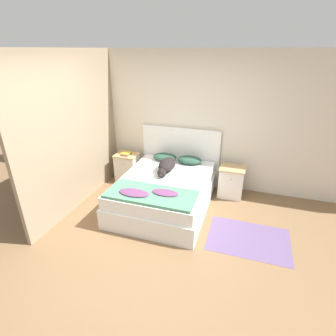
{
  "coord_description": "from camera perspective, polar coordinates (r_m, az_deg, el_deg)",
  "views": [
    {
      "loc": [
        1.2,
        -2.67,
        2.53
      ],
      "look_at": [
        -0.09,
        1.27,
        0.64
      ],
      "focal_mm": 28.0,
      "sensor_mm": 36.0,
      "label": 1
    }
  ],
  "objects": [
    {
      "name": "quilt",
      "position": [
        3.9,
        -3.89,
        -5.68
      ],
      "size": [
        1.34,
        0.59,
        0.08
      ],
      "color": "#4C8466",
      "rests_on": "bed"
    },
    {
      "name": "ground_plane",
      "position": [
        3.87,
        -4.82,
        -16.47
      ],
      "size": [
        16.0,
        16.0,
        0.0
      ],
      "primitive_type": "plane",
      "color": "brown"
    },
    {
      "name": "headboard",
      "position": [
        5.27,
        2.68,
        2.92
      ],
      "size": [
        1.57,
        0.06,
        1.15
      ],
      "color": "white",
      "rests_on": "ground_plane"
    },
    {
      "name": "dog",
      "position": [
        4.64,
        -0.28,
        0.54
      ],
      "size": [
        0.28,
        0.74,
        0.22
      ],
      "color": "black",
      "rests_on": "bed"
    },
    {
      "name": "wall_back",
      "position": [
        5.1,
        4.0,
        10.19
      ],
      "size": [
        9.0,
        0.06,
        2.55
      ],
      "color": "beige",
      "rests_on": "ground_plane"
    },
    {
      "name": "pillow_right",
      "position": [
        4.99,
        4.68,
        1.77
      ],
      "size": [
        0.46,
        0.33,
        0.13
      ],
      "color": "#284C3D",
      "rests_on": "bed"
    },
    {
      "name": "rug",
      "position": [
        4.13,
        17.13,
        -14.56
      ],
      "size": [
        1.16,
        0.84,
        0.0
      ],
      "color": "#604C75",
      "rests_on": "ground_plane"
    },
    {
      "name": "bed",
      "position": [
        4.56,
        -0.76,
        -5.27
      ],
      "size": [
        1.49,
        1.92,
        0.54
      ],
      "color": "white",
      "rests_on": "ground_plane"
    },
    {
      "name": "nightstand_left",
      "position": [
        5.51,
        -8.82,
        0.21
      ],
      "size": [
        0.46,
        0.4,
        0.58
      ],
      "color": "silver",
      "rests_on": "ground_plane"
    },
    {
      "name": "wall_side_left",
      "position": [
        4.81,
        -18.13,
        8.14
      ],
      "size": [
        0.06,
        3.1,
        2.55
      ],
      "color": "gray",
      "rests_on": "ground_plane"
    },
    {
      "name": "book_stack",
      "position": [
        5.38,
        -9.09,
        3.14
      ],
      "size": [
        0.17,
        0.22,
        0.04
      ],
      "color": "#703D7F",
      "rests_on": "nightstand_left"
    },
    {
      "name": "nightstand_right",
      "position": [
        4.99,
        13.58,
        -2.91
      ],
      "size": [
        0.46,
        0.4,
        0.58
      ],
      "color": "silver",
      "rests_on": "ground_plane"
    },
    {
      "name": "pillow_left",
      "position": [
        5.12,
        -0.69,
        2.44
      ],
      "size": [
        0.46,
        0.33,
        0.13
      ],
      "color": "#284C3D",
      "rests_on": "bed"
    }
  ]
}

